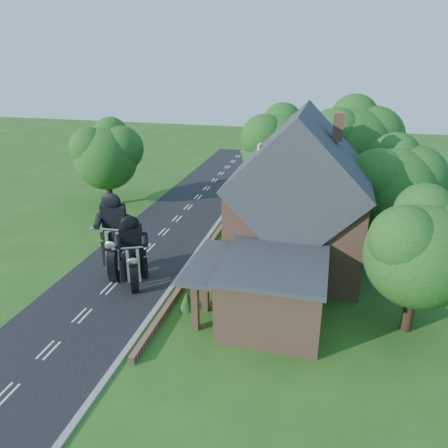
% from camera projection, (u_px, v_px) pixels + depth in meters
% --- Properties ---
extents(ground, '(120.00, 120.00, 0.00)m').
position_uv_depth(ground, '(109.00, 288.00, 26.25)').
color(ground, '#234F16').
rests_on(ground, ground).
extents(road, '(7.00, 80.00, 0.02)m').
position_uv_depth(road, '(109.00, 288.00, 26.25)').
color(road, black).
rests_on(road, ground).
extents(kerb, '(0.30, 80.00, 0.12)m').
position_uv_depth(kerb, '(166.00, 295.00, 25.40)').
color(kerb, gray).
rests_on(kerb, ground).
extents(garden_wall, '(0.30, 22.00, 0.40)m').
position_uv_depth(garden_wall, '(201.00, 258.00, 29.70)').
color(garden_wall, '#8A5E46').
rests_on(garden_wall, ground).
extents(house, '(9.54, 8.64, 10.24)m').
position_uv_depth(house, '(298.00, 203.00, 27.65)').
color(house, '#8A5E46').
rests_on(house, ground).
extents(annex, '(7.05, 5.94, 3.44)m').
position_uv_depth(annex, '(271.00, 290.00, 22.63)').
color(annex, '#8A5E46').
rests_on(annex, ground).
extents(tree_annex_side, '(5.64, 5.20, 7.48)m').
position_uv_depth(tree_annex_side, '(428.00, 246.00, 20.71)').
color(tree_annex_side, black).
rests_on(tree_annex_side, ground).
extents(tree_house_right, '(6.51, 6.00, 8.40)m').
position_uv_depth(tree_house_right, '(398.00, 185.00, 28.30)').
color(tree_house_right, black).
rests_on(tree_house_right, ground).
extents(tree_behind_house, '(7.81, 7.20, 10.08)m').
position_uv_depth(tree_behind_house, '(357.00, 144.00, 35.24)').
color(tree_behind_house, black).
rests_on(tree_behind_house, ground).
extents(tree_behind_left, '(6.94, 6.40, 9.16)m').
position_uv_depth(tree_behind_left, '(284.00, 144.00, 37.68)').
color(tree_behind_left, black).
rests_on(tree_behind_left, ground).
extents(tree_far_road, '(6.08, 5.60, 7.84)m').
position_uv_depth(tree_far_road, '(110.00, 153.00, 38.70)').
color(tree_far_road, black).
rests_on(tree_far_road, ground).
extents(shrub_a, '(0.90, 0.90, 1.10)m').
position_uv_depth(shrub_a, '(187.00, 301.00, 23.94)').
color(shrub_a, '#153A12').
rests_on(shrub_a, ground).
extents(shrub_b, '(0.90, 0.90, 1.10)m').
position_uv_depth(shrub_b, '(200.00, 279.00, 26.19)').
color(shrub_b, '#153A12').
rests_on(shrub_b, ground).
extents(shrub_c, '(0.90, 0.90, 1.10)m').
position_uv_depth(shrub_c, '(212.00, 261.00, 28.44)').
color(shrub_c, '#153A12').
rests_on(shrub_c, ground).
extents(shrub_d, '(0.90, 0.90, 1.10)m').
position_uv_depth(shrub_d, '(229.00, 232.00, 32.94)').
color(shrub_d, '#153A12').
rests_on(shrub_d, ground).
extents(shrub_e, '(0.90, 0.90, 1.10)m').
position_uv_depth(shrub_e, '(237.00, 220.00, 35.19)').
color(shrub_e, '#153A12').
rests_on(shrub_e, ground).
extents(shrub_f, '(0.90, 0.90, 1.10)m').
position_uv_depth(shrub_f, '(243.00, 210.00, 37.44)').
color(shrub_f, '#153A12').
rests_on(shrub_f, ground).
extents(motorcycle_lead, '(1.00, 1.53, 1.41)m').
position_uv_depth(motorcycle_lead, '(135.00, 278.00, 26.05)').
color(motorcycle_lead, black).
rests_on(motorcycle_lead, ground).
extents(motorcycle_follow, '(0.57, 1.83, 1.68)m').
position_uv_depth(motorcycle_follow, '(119.00, 265.00, 27.33)').
color(motorcycle_follow, black).
rests_on(motorcycle_follow, ground).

